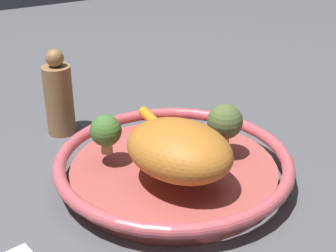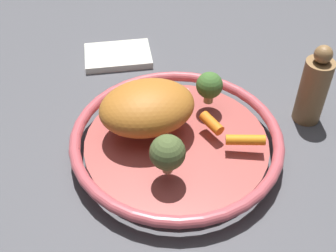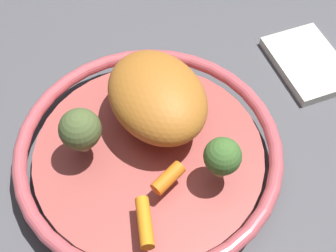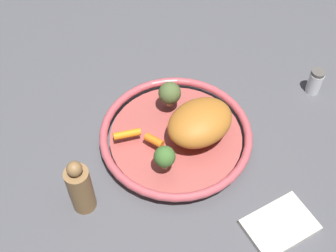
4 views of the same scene
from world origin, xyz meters
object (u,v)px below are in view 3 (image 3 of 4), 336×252
at_px(broccoli_floret_large, 222,157).
at_px(dish_towel, 308,63).
at_px(serving_bowl, 149,153).
at_px(baby_carrot_near_rim, 168,178).
at_px(baby_carrot_center, 145,222).
at_px(broccoli_floret_mid, 80,130).
at_px(roast_chicken_piece, 157,96).

distance_m(broccoli_floret_large, dish_towel, 0.26).
bearing_deg(serving_bowl, baby_carrot_near_rim, 13.25).
bearing_deg(serving_bowl, broccoli_floret_large, 54.25).
relative_size(serving_bowl, dish_towel, 2.52).
xyz_separation_m(baby_carrot_center, dish_towel, (-0.22, 0.29, -0.04)).
bearing_deg(baby_carrot_center, dish_towel, 127.05).
distance_m(broccoli_floret_mid, broccoli_floret_large, 0.17).
distance_m(baby_carrot_near_rim, dish_towel, 0.31).
bearing_deg(broccoli_floret_mid, baby_carrot_center, 24.16).
bearing_deg(baby_carrot_center, baby_carrot_near_rim, 142.59).
relative_size(roast_chicken_piece, dish_towel, 1.12).
bearing_deg(baby_carrot_near_rim, baby_carrot_center, -37.41).
relative_size(baby_carrot_near_rim, dish_towel, 0.32).
relative_size(baby_carrot_center, baby_carrot_near_rim, 1.40).
bearing_deg(dish_towel, serving_bowl, -66.64).
bearing_deg(baby_carrot_near_rim, serving_bowl, -166.75).
xyz_separation_m(broccoli_floret_mid, dish_towel, (-0.10, 0.34, -0.07)).
distance_m(roast_chicken_piece, broccoli_floret_mid, 0.10).
xyz_separation_m(baby_carrot_center, broccoli_floret_large, (-0.05, 0.10, 0.03)).
xyz_separation_m(serving_bowl, baby_carrot_near_rim, (0.06, 0.01, 0.03)).
relative_size(baby_carrot_center, broccoli_floret_mid, 0.94).
bearing_deg(baby_carrot_center, serving_bowl, 166.95).
distance_m(roast_chicken_piece, baby_carrot_near_rim, 0.11).
distance_m(roast_chicken_piece, broccoli_floret_large, 0.12).
xyz_separation_m(baby_carrot_center, baby_carrot_near_rim, (-0.05, 0.04, 0.00)).
distance_m(serving_bowl, broccoli_floret_mid, 0.10).
bearing_deg(broccoli_floret_large, serving_bowl, -125.75).
distance_m(serving_bowl, broccoli_floret_large, 0.11).
xyz_separation_m(serving_bowl, broccoli_floret_mid, (-0.01, -0.08, 0.06)).
relative_size(baby_carrot_center, broccoli_floret_large, 1.05).
relative_size(broccoli_floret_large, dish_towel, 0.42).
height_order(roast_chicken_piece, broccoli_floret_large, roast_chicken_piece).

